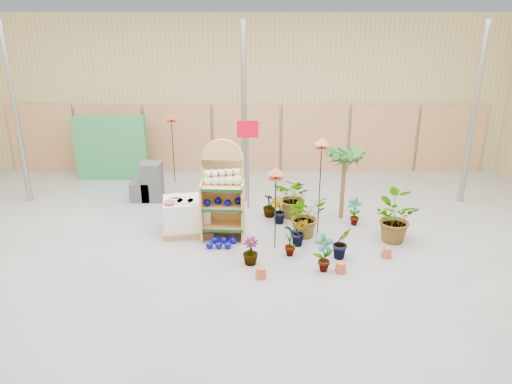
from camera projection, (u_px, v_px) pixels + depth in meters
room at (240, 144)px, 9.54m from camera, size 15.20×12.10×4.70m
display_shelf at (223, 194)px, 10.51m from camera, size 0.93×0.62×2.14m
teddy_bears at (224, 178)px, 10.28m from camera, size 0.79×0.22×0.35m
gazing_balls_shelf at (223, 202)px, 10.45m from camera, size 0.78×0.27×0.15m
gazing_balls_floor at (221, 243)px, 10.36m from camera, size 0.63×0.39×0.15m
pallet_stack at (187, 216)px, 10.90m from camera, size 1.21×1.06×0.80m
charcoal_planters at (149, 185)px, 12.65m from camera, size 0.80×0.50×1.00m
trellis_stock at (111, 148)px, 14.04m from camera, size 2.00×0.30×1.80m
offer_sign at (248, 147)px, 11.70m from camera, size 0.50×0.08×2.20m
bird_table_front at (276, 173)px, 9.70m from camera, size 0.34×0.34×1.76m
bird_table_right at (322, 145)px, 10.32m from camera, size 0.34×0.34×2.14m
bird_table_back at (171, 118)px, 13.40m from camera, size 0.34×0.34×1.97m
palm at (345, 156)px, 11.21m from camera, size 0.70×0.70×1.77m
potted_plant_0 at (291, 240)px, 9.88m from camera, size 0.43×0.44×0.69m
potted_plant_1 at (300, 232)px, 10.30m from camera, size 0.37×0.31×0.63m
potted_plant_2 at (305, 215)px, 10.69m from camera, size 1.08×1.02×0.95m
potted_plant_4 at (354, 211)px, 11.25m from camera, size 0.42×0.38×0.66m
potted_plant_5 at (278, 210)px, 11.36m from camera, size 0.43×0.41×0.62m
potted_plant_6 at (294, 197)px, 11.61m from camera, size 1.17×1.13×1.00m
potted_plant_7 at (250, 251)px, 9.58m from camera, size 0.38×0.38×0.55m
potted_plant_8 at (324, 254)px, 9.29m from camera, size 0.44×0.35×0.74m
potted_plant_9 at (342, 242)px, 9.79m from camera, size 0.45×0.41×0.67m
potted_plant_10 at (392, 218)px, 10.45m from camera, size 1.20×1.24×1.05m
potted_plant_11 at (270, 205)px, 11.72m from camera, size 0.44×0.44×0.57m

